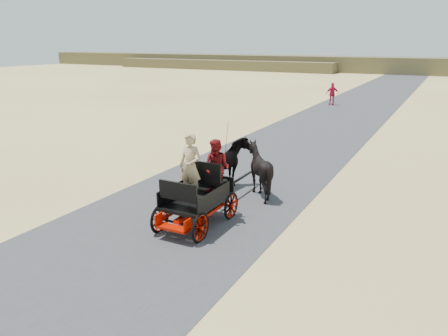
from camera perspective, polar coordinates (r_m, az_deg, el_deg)
The scene contains 10 objects.
ground at distance 13.02m, azimuth -4.70°, elevation -5.64°, with size 140.00×140.00×0.00m, color tan.
road at distance 13.02m, azimuth -4.70°, elevation -5.62°, with size 6.00×140.00×0.01m, color #38383A.
ridge_far at distance 72.54m, azimuth 23.06°, elevation 12.19°, with size 140.00×6.00×2.40m, color brown.
ridge_near at distance 77.44m, azimuth -0.49°, elevation 13.33°, with size 40.00×4.00×1.60m, color brown.
carriage at distance 11.97m, azimuth -3.58°, elevation -5.78°, with size 1.30×2.40×0.72m, color black, non-canonical shape.
horse_left at distance 14.54m, azimuth 0.65°, elevation 0.33°, with size 0.91×2.01×1.70m, color black.
horse_right at distance 14.09m, azimuth 4.63°, elevation -0.24°, with size 1.37×1.54×1.70m, color black.
driver_man at distance 11.69m, azimuth -4.40°, elevation 0.21°, with size 0.66×0.43×1.80m, color tan.
passenger_woman at distance 11.94m, azimuth -0.96°, elevation 0.03°, with size 0.77×0.60×1.58m, color #660C0F.
pedestrian at distance 35.39m, azimuth 13.96°, elevation 9.38°, with size 1.01×0.42×1.73m, color #CA174B.
Camera 1 is at (6.53, -10.16, 4.86)m, focal length 35.00 mm.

